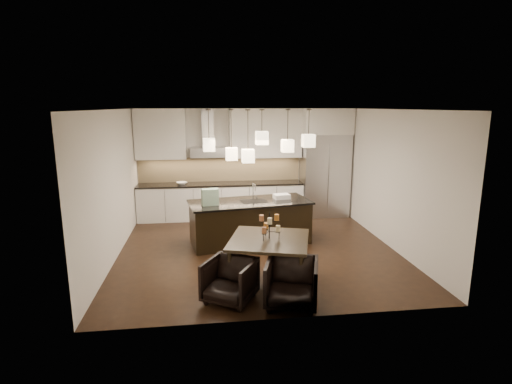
{
  "coord_description": "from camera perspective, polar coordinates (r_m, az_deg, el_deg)",
  "views": [
    {
      "loc": [
        -1.01,
        -7.66,
        2.87
      ],
      "look_at": [
        0.0,
        0.2,
        1.15
      ],
      "focal_mm": 28.0,
      "sensor_mm": 36.0,
      "label": 1
    }
  ],
  "objects": [
    {
      "name": "hood_chimney",
      "position": [
        10.27,
        -6.92,
        9.08
      ],
      "size": [
        0.3,
        0.28,
        0.96
      ],
      "primitive_type": "cube",
      "color": "#B7B7BA",
      "rests_on": "hood_canopy"
    },
    {
      "name": "candle_a",
      "position": [
        6.47,
        3.16,
        -5.23
      ],
      "size": [
        0.09,
        0.09,
        0.1
      ],
      "primitive_type": "cylinder",
      "rotation": [
        0.0,
        0.0,
        -0.28
      ],
      "color": "beige",
      "rests_on": "candelabra"
    },
    {
      "name": "wall_left",
      "position": [
        8.0,
        -19.83,
        0.92
      ],
      "size": [
        0.02,
        5.5,
        2.8
      ],
      "primitive_type": "cube",
      "color": "silver",
      "rests_on": "ground"
    },
    {
      "name": "fruit_bowl",
      "position": [
        10.24,
        -10.55,
        1.24
      ],
      "size": [
        0.34,
        0.34,
        0.06
      ],
      "primitive_type": "imported",
      "rotation": [
        0.0,
        0.0,
        0.37
      ],
      "color": "silver",
      "rests_on": "countertop"
    },
    {
      "name": "armchair_left",
      "position": [
        6.09,
        -3.76,
        -12.51
      ],
      "size": [
        0.95,
        0.96,
        0.65
      ],
      "primitive_type": "imported",
      "rotation": [
        0.0,
        0.0,
        -0.52
      ],
      "color": "black",
      "rests_on": "floor"
    },
    {
      "name": "candle_d",
      "position": [
        6.52,
        2.99,
        -3.64
      ],
      "size": [
        0.09,
        0.09,
        0.1
      ],
      "primitive_type": "cylinder",
      "rotation": [
        0.0,
        0.0,
        -0.28
      ],
      "color": "#C17226",
      "rests_on": "candelabra"
    },
    {
      "name": "refrigerator",
      "position": [
        10.66,
        9.76,
        2.37
      ],
      "size": [
        1.2,
        0.72,
        2.15
      ],
      "primitive_type": "cube",
      "color": "#B7B7BA",
      "rests_on": "floor"
    },
    {
      "name": "pendant_b",
      "position": [
        8.41,
        -3.51,
        5.44
      ],
      "size": [
        0.24,
        0.24,
        0.26
      ],
      "primitive_type": "cube",
      "color": "beige",
      "rests_on": "ceiling"
    },
    {
      "name": "wall_right",
      "position": [
        8.66,
        18.61,
        1.83
      ],
      "size": [
        0.02,
        5.5,
        2.8
      ],
      "primitive_type": "cube",
      "color": "silver",
      "rests_on": "ground"
    },
    {
      "name": "wall_front",
      "position": [
        5.22,
        4.15,
        -4.16
      ],
      "size": [
        5.5,
        0.02,
        2.8
      ],
      "primitive_type": "cube",
      "color": "silver",
      "rests_on": "ground"
    },
    {
      "name": "floor",
      "position": [
        8.25,
        0.18,
        -8.2
      ],
      "size": [
        5.5,
        5.5,
        0.02
      ],
      "primitive_type": "cube",
      "color": "black",
      "rests_on": "ground"
    },
    {
      "name": "island_body",
      "position": [
        8.52,
        -0.87,
        -4.4
      ],
      "size": [
        2.57,
        1.36,
        0.86
      ],
      "primitive_type": "cube",
      "rotation": [
        0.0,
        0.0,
        0.16
      ],
      "color": "black",
      "rests_on": "floor"
    },
    {
      "name": "candle_b",
      "position": [
        6.61,
        1.44,
        -4.85
      ],
      "size": [
        0.09,
        0.09,
        0.1
      ],
      "primitive_type": "cylinder",
      "rotation": [
        0.0,
        0.0,
        -0.28
      ],
      "color": "#C17226",
      "rests_on": "candelabra"
    },
    {
      "name": "tote_bag",
      "position": [
        8.09,
        -6.58,
        -0.71
      ],
      "size": [
        0.36,
        0.23,
        0.33
      ],
      "primitive_type": "cube",
      "rotation": [
        0.0,
        0.0,
        0.16
      ],
      "color": "#266D39",
      "rests_on": "island_top"
    },
    {
      "name": "upper_cab_right",
      "position": [
        10.37,
        1.38,
        8.4
      ],
      "size": [
        1.85,
        0.35,
        1.25
      ],
      "primitive_type": "cube",
      "color": "silver",
      "rests_on": "wall_back"
    },
    {
      "name": "candle_e",
      "position": [
        6.48,
        0.8,
        -3.73
      ],
      "size": [
        0.09,
        0.09,
        0.1
      ],
      "primitive_type": "cylinder",
      "rotation": [
        0.0,
        0.0,
        -0.28
      ],
      "color": "#A9653E",
      "rests_on": "candelabra"
    },
    {
      "name": "island_top",
      "position": [
        8.4,
        -0.88,
        -1.45
      ],
      "size": [
        2.66,
        1.45,
        0.04
      ],
      "primitive_type": "cube",
      "rotation": [
        0.0,
        0.0,
        0.16
      ],
      "color": "black",
      "rests_on": "island_body"
    },
    {
      "name": "pendant_f",
      "position": [
        7.96,
        -1.15,
        5.17
      ],
      "size": [
        0.24,
        0.24,
        0.26
      ],
      "primitive_type": "cube",
      "color": "beige",
      "rests_on": "ceiling"
    },
    {
      "name": "pendant_a",
      "position": [
        8.27,
        -6.72,
        6.71
      ],
      "size": [
        0.24,
        0.24,
        0.26
      ],
      "primitive_type": "cube",
      "color": "beige",
      "rests_on": "ceiling"
    },
    {
      "name": "candle_f",
      "position": [
        6.31,
        1.97,
        -4.15
      ],
      "size": [
        0.09,
        0.09,
        0.1
      ],
      "primitive_type": "cylinder",
      "rotation": [
        0.0,
        0.0,
        -0.28
      ],
      "color": "beige",
      "rests_on": "candelabra"
    },
    {
      "name": "pendant_c",
      "position": [
        8.06,
        0.84,
        7.72
      ],
      "size": [
        0.24,
        0.24,
        0.26
      ],
      "primitive_type": "cube",
      "color": "beige",
      "rests_on": "ceiling"
    },
    {
      "name": "lower_cabinets",
      "position": [
        10.39,
        -4.99,
        -1.33
      ],
      "size": [
        4.21,
        0.62,
        0.88
      ],
      "primitive_type": "cube",
      "color": "silver",
      "rests_on": "floor"
    },
    {
      "name": "hood_canopy",
      "position": [
        10.21,
        -6.83,
        5.69
      ],
      "size": [
        0.9,
        0.52,
        0.24
      ],
      "primitive_type": "cube",
      "color": "#B7B7BA",
      "rests_on": "wall_back"
    },
    {
      "name": "upper_cab_left",
      "position": [
        10.31,
        -13.52,
        8.04
      ],
      "size": [
        1.25,
        0.35,
        1.25
      ],
      "primitive_type": "cube",
      "color": "silver",
      "rests_on": "wall_back"
    },
    {
      "name": "fridge_panel",
      "position": [
        10.52,
        10.03,
        9.91
      ],
      "size": [
        1.26,
        0.72,
        0.65
      ],
      "primitive_type": "cube",
      "color": "silver",
      "rests_on": "refrigerator"
    },
    {
      "name": "candle_c",
      "position": [
        6.38,
        1.16,
        -5.47
      ],
      "size": [
        0.09,
        0.09,
        0.1
      ],
      "primitive_type": "cylinder",
      "rotation": [
        0.0,
        0.0,
        -0.28
      ],
      "color": "#A9653E",
      "rests_on": "candelabra"
    },
    {
      "name": "armchair_right",
      "position": [
        5.97,
        5.13,
        -12.83
      ],
      "size": [
        0.93,
        0.94,
        0.7
      ],
      "primitive_type": "imported",
      "rotation": [
        0.0,
        0.0,
        -0.29
      ],
      "color": "black",
      "rests_on": "floor"
    },
    {
      "name": "pendant_d",
      "position": [
        8.47,
        4.51,
        6.59
      ],
      "size": [
        0.24,
        0.24,
        0.26
      ],
      "primitive_type": "cube",
      "color": "beige",
      "rests_on": "ceiling"
    },
    {
      "name": "backsplash",
      "position": [
        10.53,
        -5.14,
        3.26
      ],
      "size": [
        4.21,
        0.02,
        0.63
      ],
      "primitive_type": "cube",
      "color": "tan",
      "rests_on": "countertop"
    },
    {
      "name": "food_container",
      "position": [
        8.64,
        3.68,
        -0.63
      ],
      "size": [
        0.37,
        0.29,
        0.1
      ],
      "primitive_type": "cube",
      "rotation": [
        0.0,
        0.0,
        0.16
      ],
      "color": "silver",
      "rests_on": "island_top"
    },
    {
      "name": "pendant_e",
      "position": [
        8.36,
        7.49,
        7.27
      ],
      "size": [
        0.24,
        0.24,
        0.26
      ],
      "primitive_type": "cube",
      "color": "beige",
      "rests_on": "ceiling"
    },
    {
      "name": "countertop",
      "position": [
        10.29,
        -5.04,
        1.16
      ],
      "size": [
        4.21,
        0.66,
        0.04
      ],
      "primitive_type": "cube",
      "color": "black",
      "rests_on": "lower_cabinets"
    },
    {
      "name": "dining_table",
      "position": [
        6.67,
        1.88,
        -9.72
      ],
      "size": [
        1.55,
        1.55,
        0.75
      ],
      "primitive_type": null,
      "rotation": [
        0.0,
        0.0,
        -0.28
      ],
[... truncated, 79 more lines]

